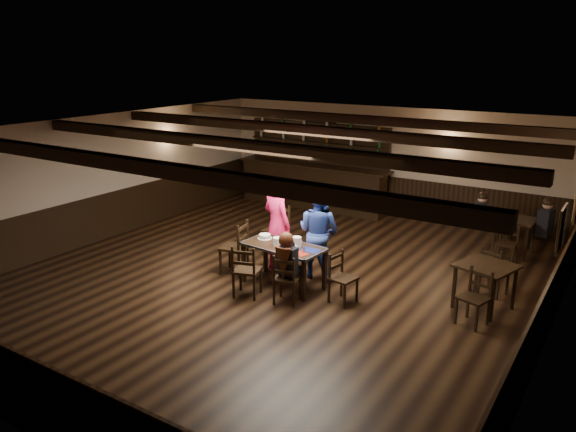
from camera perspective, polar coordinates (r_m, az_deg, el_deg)
The scene contains 25 objects.
ground at distance 10.23m, azimuth -1.27°, elevation -6.50°, with size 10.00×10.00×0.00m, color black.
room_shell at distance 9.71m, azimuth -1.17°, elevation 3.10°, with size 9.02×10.02×2.71m.
dining_table at distance 9.75m, azimuth -0.47°, elevation -3.50°, with size 1.51×0.86×0.75m.
chair_near_left at distance 9.36m, azimuth -4.36°, elevation -5.24°, with size 0.53×0.52×0.92m.
chair_near_right at distance 9.10m, azimuth -0.26°, elevation -6.09°, with size 0.47×0.46×0.85m.
chair_end_left at distance 10.37m, azimuth -5.10°, elevation -2.79°, with size 0.53×0.55×0.99m.
chair_end_right at distance 9.26m, azimuth 5.29°, elevation -5.80°, with size 0.44×0.45×0.84m.
chair_far_pushed at distance 11.39m, azimuth -1.01°, elevation -0.95°, with size 0.49×0.47×1.00m.
woman_pink at distance 10.39m, azimuth -1.14°, elevation -0.87°, with size 0.65×0.43×1.79m, color #FF3983.
man_blue at distance 10.10m, azimuth 3.14°, elevation -1.63°, with size 0.83×0.65×1.72m, color navy.
seated_person at distance 9.04m, azimuth -0.16°, elevation -4.11°, with size 0.32×0.48×0.79m.
cake at distance 10.06m, azimuth -2.37°, elevation -2.11°, with size 0.26×0.26×0.08m.
plate_stack_a at distance 9.66m, azimuth -1.05°, elevation -2.63°, with size 0.16×0.16×0.15m, color white.
plate_stack_b at distance 9.61m, azimuth 0.91°, elevation -2.65°, with size 0.15×0.15×0.18m, color white.
tea_light at distance 9.70m, azimuth 0.30°, elevation -2.88°, with size 0.05×0.05×0.06m.
salt_shaker at distance 9.43m, azimuth 0.83°, elevation -3.29°, with size 0.04×0.04×0.10m, color silver.
pepper_shaker at distance 9.38m, azimuth 1.59°, elevation -3.41°, with size 0.04×0.04×0.09m, color #A5A8AD.
drink_glass at distance 9.67m, azimuth 1.23°, elevation -2.77°, with size 0.07×0.07×0.10m, color silver.
menu_red at distance 9.35m, azimuth 1.16°, elevation -3.78°, with size 0.29×0.21×0.00m, color maroon.
menu_blue at distance 9.49m, azimuth 2.22°, elevation -3.47°, with size 0.34×0.24×0.00m, color #0E164A.
bar_counter at distance 14.81m, azimuth 2.64°, elevation 3.71°, with size 4.23×0.70×2.20m.
back_table_a at distance 9.43m, azimuth 19.47°, elevation -5.28°, with size 1.00×1.00×0.75m.
back_table_b at distance 12.15m, azimuth 22.03°, elevation -0.75°, with size 0.77×0.77×0.75m.
bg_patron_left at distance 12.24m, azimuth 19.07°, elevation 0.62°, with size 0.32×0.41×0.75m.
bg_patron_right at distance 12.17m, azimuth 24.75°, elevation -0.05°, with size 0.30×0.41×0.76m.
Camera 1 is at (5.26, -7.82, 3.99)m, focal length 35.00 mm.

